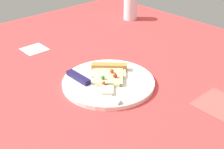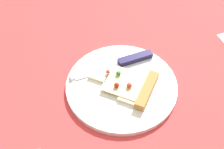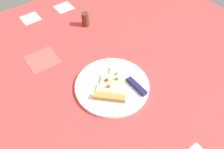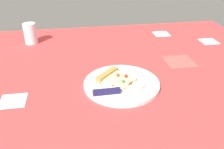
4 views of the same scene
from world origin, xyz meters
TOP-DOWN VIEW (x-y plane):
  - ground_plane at (-0.02, 0.04)cm, footprint 156.62×156.62cm
  - plate at (-5.32, -0.00)cm, footprint 29.53×29.53cm
  - pizza_slice at (-7.11, -1.83)cm, footprint 17.72×17.91cm
  - knife at (1.38, -2.29)cm, footprint 2.62×24.04cm
  - drinking_glass at (-56.11, -40.19)cm, footprint 6.85×6.85cm
  - napkin at (-21.45, 30.58)cm, footprint 13.16×13.16cm

SIDE VIEW (x-z plane):
  - ground_plane at x=-0.02cm, z-range -3.00..0.00cm
  - napkin at x=-21.45cm, z-range 0.00..0.40cm
  - plate at x=-5.32cm, z-range 0.00..1.42cm
  - knife at x=1.38cm, z-range 0.80..3.25cm
  - pizza_slice at x=-7.11cm, z-range 0.90..3.55cm
  - drinking_glass at x=-56.11cm, z-range 0.00..10.98cm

